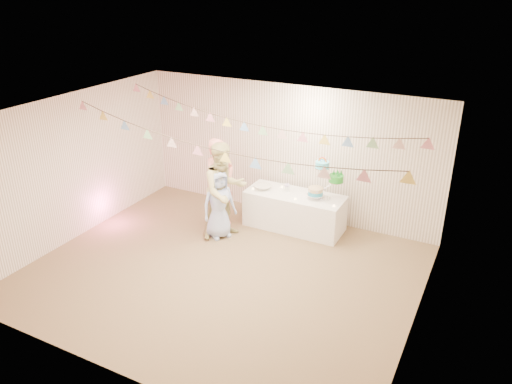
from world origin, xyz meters
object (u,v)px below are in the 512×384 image
at_px(table, 294,211).
at_px(person_child, 219,204).
at_px(cake_stand, 325,177).
at_px(person_adult_a, 220,183).
at_px(person_adult_b, 224,191).

height_order(table, person_child, person_child).
bearing_deg(cake_stand, person_adult_a, -161.91).
relative_size(cake_stand, person_adult_a, 0.43).
relative_size(person_adult_a, person_child, 1.33).
relative_size(table, person_child, 1.41).
bearing_deg(cake_stand, table, -174.81).
height_order(table, person_adult_b, person_adult_b).
bearing_deg(person_adult_b, cake_stand, -26.39).
bearing_deg(person_adult_a, person_child, -130.33).
relative_size(cake_stand, person_adult_b, 0.42).
xyz_separation_m(cake_stand, person_child, (-1.64, -0.98, -0.47)).
bearing_deg(person_adult_b, table, -16.26).
height_order(cake_stand, person_child, cake_stand).
height_order(table, cake_stand, cake_stand).
height_order(person_adult_b, person_child, person_adult_b).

